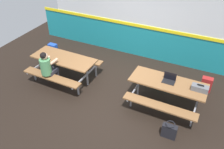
# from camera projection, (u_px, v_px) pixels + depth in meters

# --- Properties ---
(ground_plane) EXTENTS (10.00, 10.00, 0.02)m
(ground_plane) POSITION_uv_depth(u_px,v_px,m) (110.00, 93.00, 6.86)
(ground_plane) COLOR black
(accent_backdrop) EXTENTS (8.00, 0.14, 2.60)m
(accent_backdrop) POSITION_uv_depth(u_px,v_px,m) (141.00, 23.00, 7.90)
(accent_backdrop) COLOR teal
(accent_backdrop) RESTS_ON ground
(picnic_table_left) EXTENTS (1.96, 1.58, 0.74)m
(picnic_table_left) POSITION_uv_depth(u_px,v_px,m) (64.00, 62.00, 7.11)
(picnic_table_left) COLOR brown
(picnic_table_left) RESTS_ON ground
(picnic_table_right) EXTENTS (1.96, 1.58, 0.74)m
(picnic_table_right) POSITION_uv_depth(u_px,v_px,m) (167.00, 87.00, 6.13)
(picnic_table_right) COLOR brown
(picnic_table_right) RESTS_ON ground
(student_nearer) EXTENTS (0.37, 0.53, 1.21)m
(student_nearer) POSITION_uv_depth(u_px,v_px,m) (48.00, 67.00, 6.68)
(student_nearer) COLOR #2D2D38
(student_nearer) RESTS_ON ground
(laptop_dark) EXTENTS (0.32, 0.23, 0.22)m
(laptop_dark) POSITION_uv_depth(u_px,v_px,m) (169.00, 80.00, 6.04)
(laptop_dark) COLOR black
(laptop_dark) RESTS_ON picnic_table_right
(toolbox_grey) EXTENTS (0.40, 0.18, 0.18)m
(toolbox_grey) POSITION_uv_depth(u_px,v_px,m) (200.00, 88.00, 5.71)
(toolbox_grey) COLOR #595B60
(toolbox_grey) RESTS_ON picnic_table_right
(backpack_dark) EXTENTS (0.30, 0.22, 0.44)m
(backpack_dark) POSITION_uv_depth(u_px,v_px,m) (206.00, 84.00, 6.82)
(backpack_dark) COLOR maroon
(backpack_dark) RESTS_ON ground
(tote_bag_bright) EXTENTS (0.34, 0.21, 0.43)m
(tote_bag_bright) POSITION_uv_depth(u_px,v_px,m) (169.00, 131.00, 5.42)
(tote_bag_bright) COLOR black
(tote_bag_bright) RESTS_ON ground
(satchel_spare) EXTENTS (0.30, 0.22, 0.44)m
(satchel_spare) POSITION_uv_depth(u_px,v_px,m) (53.00, 50.00, 8.49)
(satchel_spare) COLOR #1E47B2
(satchel_spare) RESTS_ON ground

